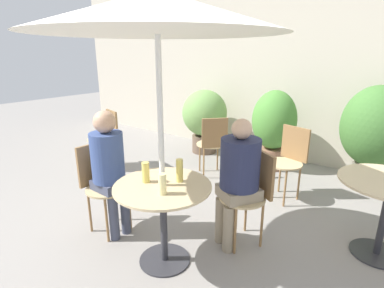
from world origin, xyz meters
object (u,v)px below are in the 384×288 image
object	(u,v)px
bistro_chair_2	(107,133)
potted_plant_0	(205,116)
potted_plant_1	(274,124)
cafe_table_near	(163,204)
seated_person_1	(109,162)
beer_glass_2	(180,170)
beer_glass_1	(162,184)
beer_glass_0	(146,172)
bistro_chair_1	(101,179)
bistro_chair_0	(251,188)
seated_person_0	(238,173)
bistro_chair_3	(289,156)
umbrella	(157,13)
potted_plant_2	(375,130)
bistro_chair_4	(213,141)

from	to	relation	value
bistro_chair_2	potted_plant_0	bearing A→B (deg)	78.18
potted_plant_1	cafe_table_near	bearing A→B (deg)	-87.26
seated_person_1	potted_plant_0	world-z (taller)	seated_person_1
beer_glass_2	beer_glass_1	bearing A→B (deg)	-80.88
beer_glass_0	seated_person_1	bearing A→B (deg)	174.16
bistro_chair_1	potted_plant_1	world-z (taller)	potted_plant_1
cafe_table_near	bistro_chair_1	bearing A→B (deg)	178.07
bistro_chair_0	cafe_table_near	bearing A→B (deg)	-90.00
bistro_chair_0	seated_person_0	xyz separation A→B (m)	(-0.08, -0.13, 0.18)
bistro_chair_3	umbrella	distance (m)	2.37
bistro_chair_0	umbrella	world-z (taller)	umbrella
bistro_chair_3	potted_plant_1	distance (m)	1.01
seated_person_1	cafe_table_near	bearing A→B (deg)	-90.00
bistro_chair_0	umbrella	size ratio (longest dim) A/B	0.41
potted_plant_0	umbrella	xyz separation A→B (m)	(1.42, -2.68, 1.34)
bistro_chair_0	beer_glass_2	distance (m)	0.74
bistro_chair_3	beer_glass_1	size ratio (longest dim) A/B	5.44
bistro_chair_3	potted_plant_0	distance (m)	2.03
potted_plant_2	cafe_table_near	bearing A→B (deg)	-113.24
cafe_table_near	bistro_chair_3	bearing A→B (deg)	77.11
bistro_chair_2	potted_plant_2	world-z (taller)	potted_plant_2
bistro_chair_4	potted_plant_2	bearing A→B (deg)	159.65
bistro_chair_4	beer_glass_2	xyz separation A→B (m)	(0.74, -1.67, 0.27)
umbrella	potted_plant_1	bearing A→B (deg)	92.74
beer_glass_1	umbrella	size ratio (longest dim) A/B	0.08
beer_glass_1	potted_plant_2	xyz separation A→B (m)	(1.07, 2.86, -0.00)
seated_person_0	umbrella	world-z (taller)	umbrella
bistro_chair_2	cafe_table_near	bearing A→B (deg)	-11.50
bistro_chair_0	bistro_chair_2	bearing A→B (deg)	-157.82
seated_person_1	potted_plant_2	distance (m)	3.30
cafe_table_near	seated_person_0	bearing A→B (deg)	58.07
bistro_chair_4	beer_glass_2	bearing A→B (deg)	67.02
beer_glass_1	beer_glass_2	size ratio (longest dim) A/B	0.84
beer_glass_2	potted_plant_2	size ratio (longest dim) A/B	0.14
bistro_chair_3	beer_glass_2	world-z (taller)	beer_glass_2
potted_plant_0	potted_plant_1	world-z (taller)	potted_plant_1
potted_plant_0	umbrella	size ratio (longest dim) A/B	0.52
cafe_table_near	bistro_chair_2	distance (m)	2.52
bistro_chair_0	beer_glass_1	size ratio (longest dim) A/B	5.44
bistro_chair_0	beer_glass_1	bearing A→B (deg)	-80.42
bistro_chair_0	beer_glass_0	size ratio (longest dim) A/B	5.18
bistro_chair_1	seated_person_1	bearing A→B (deg)	-90.00
umbrella	beer_glass_1	bearing A→B (deg)	-47.49
beer_glass_0	potted_plant_2	bearing A→B (deg)	64.39
beer_glass_2	cafe_table_near	bearing A→B (deg)	-114.27
bistro_chair_2	seated_person_0	world-z (taller)	seated_person_0
bistro_chair_1	potted_plant_2	world-z (taller)	potted_plant_2
seated_person_1	beer_glass_2	xyz separation A→B (m)	(0.76, 0.12, 0.06)
cafe_table_near	potted_plant_2	xyz separation A→B (m)	(1.18, 2.74, 0.25)
bistro_chair_3	beer_glass_2	bearing A→B (deg)	-86.35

